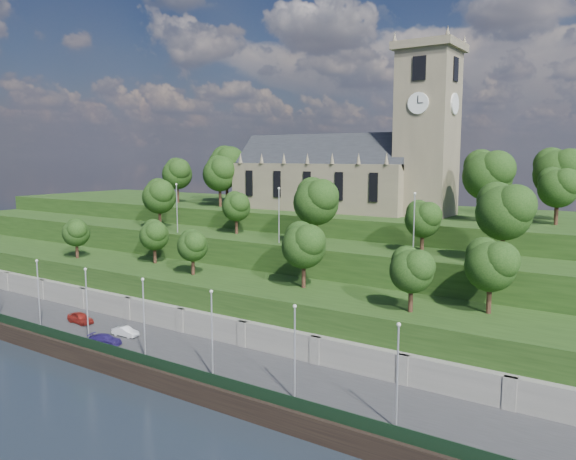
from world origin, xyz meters
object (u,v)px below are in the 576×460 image
Objects in this scene: car_left at (80,318)px; car_right at (105,339)px; church at (350,166)px; car_middle at (125,332)px.

car_left is 1.03× the size of car_right.
car_right is (-9.84, -43.33, -19.93)m from church.
car_middle is at bearing -88.46° from car_left.
church reaches higher than car_middle.
church is 9.12× the size of car_left.
car_right is at bearing -178.52° from car_middle.
car_left reaches higher than car_right.
church is at bearing -19.76° from car_middle.
car_left is 10.48m from car_right.
car_middle is at bearing -10.44° from car_right.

